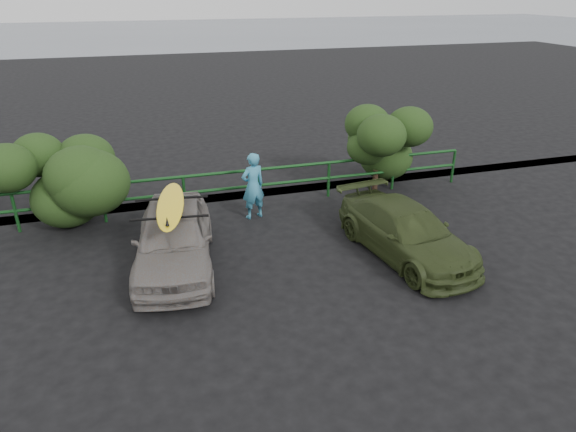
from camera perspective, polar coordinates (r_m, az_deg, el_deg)
The scene contains 10 objects.
ground at distance 9.58m, azimuth -1.79°, elevation -10.58°, with size 80.00×80.00×0.00m, color black.
ocean at distance 67.86m, azimuth -15.88°, elevation 18.79°, with size 200.00×200.00×0.00m, color slate.
guardrail at distance 13.69m, azimuth -7.29°, elevation 2.86°, with size 14.00×0.08×1.04m, color #134318, non-canonical shape.
shrub_left at distance 14.00m, azimuth -27.48°, elevation 3.47°, with size 3.20×2.40×2.30m, color #243E16, non-canonical shape.
shrub_right at distance 15.46m, azimuth 10.95°, elevation 7.73°, with size 3.20×2.40×2.37m, color #243E16, non-canonical shape.
sedan at distance 10.94m, azimuth -12.57°, elevation -2.43°, with size 1.57×3.91×1.33m, color slate.
olive_vehicle at distance 11.48m, azimuth 12.98°, elevation -1.72°, with size 1.57×3.87×1.12m, color #303D1B.
man at distance 12.96m, azimuth -3.91°, elevation 3.36°, with size 0.63×0.41×1.72m, color teal.
roof_rack at distance 10.65m, azimuth -12.90°, elevation 0.90°, with size 1.51×1.05×0.05m, color black, non-canonical shape.
surfboard at distance 10.63m, azimuth -12.93°, elevation 1.21°, with size 0.53×2.57×0.08m, color yellow.
Camera 1 is at (-1.98, -7.61, 5.47)m, focal length 32.00 mm.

